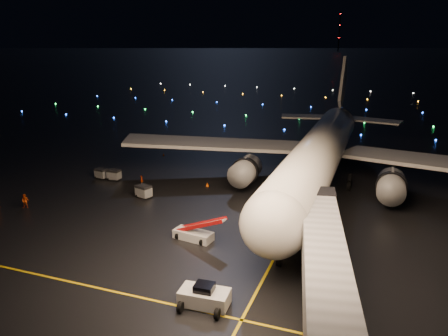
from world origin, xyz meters
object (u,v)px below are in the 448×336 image
Objects in this scene: pushback_tug at (204,295)px; belt_loader at (193,226)px; baggage_cart_0 at (144,192)px; airliner at (324,125)px; baggage_cart_2 at (114,175)px; crew_b at (25,201)px; crew_c at (142,181)px; baggage_cart_1 at (101,173)px.

belt_loader is (-5.74, 10.70, 0.57)m from pushback_tug.
airliner is at bearing 52.57° from baggage_cart_0.
baggage_cart_2 is at bearing 151.93° from belt_loader.
crew_b reaches higher than crew_c.
baggage_cart_2 reaches higher than baggage_cart_1.
baggage_cart_2 is at bearing 165.46° from baggage_cart_0.
belt_loader is 3.36× the size of baggage_cart_2.
crew_c is (-24.09, -10.72, -7.86)m from airliner.
belt_loader is at bearing -112.30° from airliner.
baggage_cart_0 is (-21.44, -14.72, -7.82)m from airliner.
airliner is 27.16m from baggage_cart_0.
crew_b is (-33.49, -23.23, -7.74)m from airliner.
pushback_tug reaches higher than baggage_cart_0.
pushback_tug is 2.14× the size of crew_b.
airliner is 27.51m from crew_c.
crew_c is 7.83m from baggage_cart_1.
baggage_cart_2 is (-5.48, 1.20, -0.02)m from crew_c.
baggage_cart_1 is at bearing 154.89° from belt_loader.
crew_c is at bearing 26.49° from crew_b.
belt_loader reaches higher than baggage_cart_0.
baggage_cart_1 is at bearing -163.22° from airliner.
baggage_cart_0 is (12.05, 8.50, -0.08)m from crew_b.
airliner reaches higher than baggage_cart_2.
crew_b is at bearing -104.53° from baggage_cart_2.
baggage_cart_0 is at bearing 127.11° from pushback_tug.
pushback_tug is at bearing -48.27° from crew_b.
baggage_cart_1 is (1.66, 13.70, -0.17)m from crew_b.
airliner is 30.78× the size of baggage_cart_0.
crew_c is at bearing 141.61° from baggage_cart_0.
baggage_cart_1 is (-31.83, -9.53, -7.91)m from airliner.
baggage_cart_2 is at bearing 47.46° from crew_b.
baggage_cart_0 is (-17.22, 20.13, -0.10)m from pushback_tug.
airliner is at bearing 91.87° from crew_c.
crew_c is at bearing 126.03° from pushback_tug.
baggage_cart_1 is 2.26m from baggage_cart_2.
baggage_cart_0 is at bearing 11.41° from crew_c.
pushback_tug is 12.16m from belt_loader.
belt_loader is at bearing 24.35° from crew_c.
baggage_cart_0 is 9.66m from baggage_cart_2.
baggage_cart_2 is at bearing -162.05° from airliner.
baggage_cart_2 is (-25.36, 25.33, -0.16)m from pushback_tug.
belt_loader is (-9.96, -24.15, -7.15)m from airliner.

